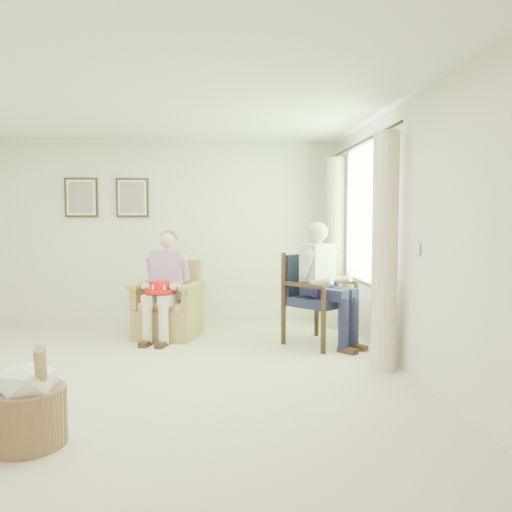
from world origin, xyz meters
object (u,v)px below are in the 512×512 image
at_px(person_dark, 322,274).
at_px(hatbox, 28,404).
at_px(wicker_armchair, 168,312).
at_px(wood_armchair, 318,294).
at_px(person_wicker, 167,278).
at_px(red_hat, 160,288).

bearing_deg(person_dark, hatbox, -175.76).
xyz_separation_m(wicker_armchair, hatbox, (-0.65, -3.02, -0.03)).
relative_size(wood_armchair, hatbox, 1.50).
xyz_separation_m(person_wicker, person_dark, (1.81, -0.53, 0.08)).
height_order(person_dark, hatbox, person_dark).
distance_m(wicker_armchair, person_dark, 2.00).
distance_m(wood_armchair, red_hat, 1.89).
height_order(person_dark, red_hat, person_dark).
distance_m(wicker_armchair, person_wicker, 0.47).
bearing_deg(wood_armchair, hatbox, -173.73).
height_order(wicker_armchair, person_wicker, person_wicker).
distance_m(wood_armchair, person_wicker, 1.85).
bearing_deg(person_wicker, hatbox, -86.15).
height_order(person_wicker, red_hat, person_wicker).
distance_m(person_wicker, person_dark, 1.89).
xyz_separation_m(person_dark, hatbox, (-2.46, -2.37, -0.56)).
bearing_deg(person_wicker, red_hat, -93.89).
bearing_deg(red_hat, person_dark, -9.86).
height_order(wicker_armchair, hatbox, wicker_armchair).
xyz_separation_m(person_dark, red_hat, (-1.88, 0.33, -0.18)).
bearing_deg(wood_armchair, person_dark, -129.66).
bearing_deg(wicker_armchair, wood_armchair, 1.69).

